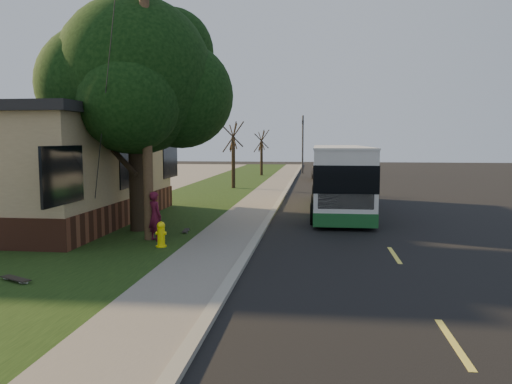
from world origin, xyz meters
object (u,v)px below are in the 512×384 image
(bare_tree_far, at_px, (261,153))
(leafy_tree, at_px, (137,80))
(dumpster, at_px, (122,195))
(skateboarder, at_px, (155,216))
(traffic_signal, at_px, (303,140))
(skateboard_main, at_px, (186,230))
(utility_pole, at_px, (146,91))
(skateboard_spare, at_px, (15,279))
(bare_tree_near, at_px, (233,156))
(transit_bus, at_px, (339,177))
(distant_car, at_px, (324,170))
(fire_hydrant, at_px, (161,234))

(bare_tree_far, bearing_deg, leafy_tree, -92.45)
(bare_tree_far, bearing_deg, dumpster, -100.69)
(skateboarder, bearing_deg, traffic_signal, -56.72)
(leafy_tree, height_order, skateboarder, leafy_tree)
(bare_tree_far, bearing_deg, skateboard_main, -88.96)
(utility_pole, relative_size, leafy_tree, 1.16)
(utility_pole, distance_m, leafy_tree, 1.94)
(skateboard_spare, height_order, dumpster, dumpster)
(bare_tree_near, relative_size, transit_bus, 0.41)
(leafy_tree, xyz_separation_m, skateboarder, (1.11, -1.79, -4.34))
(utility_pole, height_order, transit_bus, utility_pole)
(utility_pole, relative_size, distant_car, 1.96)
(skateboarder, bearing_deg, leafy_tree, -18.77)
(fire_hydrant, distance_m, bare_tree_near, 18.10)
(utility_pole, height_order, skateboard_main, utility_pole)
(bare_tree_near, distance_m, distant_car, 10.22)
(bare_tree_far, xyz_separation_m, skateboard_main, (0.50, -27.61, -1.88))
(skateboarder, height_order, dumpster, skateboarder)
(bare_tree_near, distance_m, skateboarder, 17.20)
(transit_bus, height_order, distant_car, transit_bus)
(fire_hydrant, height_order, skateboard_main, fire_hydrant)
(skateboarder, bearing_deg, distant_car, -62.76)
(skateboarder, relative_size, distant_car, 0.33)
(utility_pole, height_order, bare_tree_near, utility_pole)
(leafy_tree, xyz_separation_m, skateboard_main, (1.67, -0.26, -5.05))
(bare_tree_near, height_order, skateboard_spare, bare_tree_near)
(fire_hydrant, distance_m, skateboard_main, 2.41)
(bare_tree_near, height_order, dumpster, bare_tree_near)
(distant_car, bearing_deg, bare_tree_near, -128.50)
(skateboard_main, bearing_deg, transit_bus, 49.46)
(skateboard_spare, bearing_deg, utility_pole, 74.38)
(bare_tree_far, bearing_deg, distant_car, -34.91)
(bare_tree_near, bearing_deg, skateboard_main, -86.33)
(fire_hydrant, distance_m, bare_tree_far, 30.04)
(bare_tree_near, xyz_separation_m, distant_car, (5.91, 8.22, -1.36))
(bare_tree_near, bearing_deg, utility_pole, -89.34)
(utility_pole, bearing_deg, skateboard_spare, -105.62)
(traffic_signal, height_order, dumpster, traffic_signal)
(traffic_signal, height_order, transit_bus, traffic_signal)
(distant_car, bearing_deg, leafy_tree, -108.40)
(bare_tree_near, bearing_deg, traffic_signal, 75.96)
(fire_hydrant, xyz_separation_m, leafy_tree, (-1.57, 2.65, 4.73))
(leafy_tree, xyz_separation_m, transit_bus, (7.03, 6.00, -3.63))
(utility_pole, distance_m, transit_bus, 10.30)
(leafy_tree, xyz_separation_m, bare_tree_far, (1.17, 27.35, -3.16))
(bare_tree_near, distance_m, skateboard_spare, 21.98)
(bare_tree_far, distance_m, transit_bus, 22.14)
(transit_bus, bearing_deg, traffic_signal, 95.31)
(distant_car, bearing_deg, skateboard_spare, -106.04)
(bare_tree_far, distance_m, skateboard_spare, 33.95)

